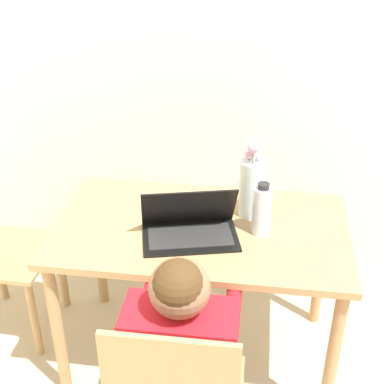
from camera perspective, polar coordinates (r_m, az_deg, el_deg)
name	(u,v)px	position (r m, az deg, el deg)	size (l,w,h in m)	color
wall_back	(284,55)	(2.46, 9.76, 14.17)	(6.40, 0.05, 2.50)	white
dining_table	(200,245)	(2.21, 0.91, -5.62)	(1.19, 0.68, 0.70)	tan
person_seated	(183,344)	(1.77, -0.99, -15.87)	(0.35, 0.42, 1.00)	red
laptop	(190,225)	(2.08, -0.26, -3.50)	(0.41, 0.31, 0.21)	black
flower_vase	(252,186)	(2.19, 6.46, 0.67)	(0.11, 0.11, 0.34)	silver
water_bottle	(262,210)	(2.09, 7.47, -1.92)	(0.07, 0.07, 0.22)	silver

